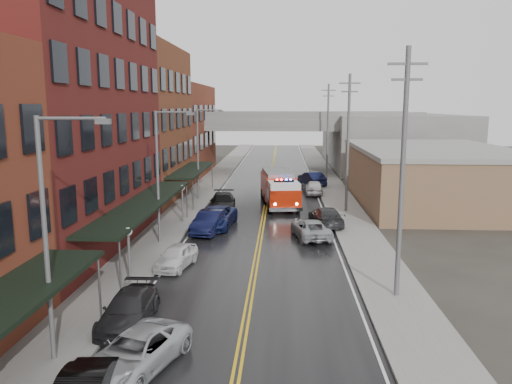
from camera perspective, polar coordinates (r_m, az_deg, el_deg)
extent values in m
cube|color=black|center=(39.77, 0.75, -3.70)|extent=(11.00, 160.00, 0.02)
cube|color=slate|center=(40.69, -9.60, -3.43)|extent=(3.00, 160.00, 0.15)
cube|color=slate|center=(40.13, 11.24, -3.67)|extent=(3.00, 160.00, 0.15)
cube|color=gray|center=(40.37, -7.31, -3.48)|extent=(0.30, 160.00, 0.15)
cube|color=gray|center=(39.93, 8.89, -3.67)|extent=(0.30, 160.00, 0.15)
cube|color=#511615|center=(34.94, -22.35, 8.59)|extent=(9.00, 20.00, 18.00)
cube|color=brown|center=(51.36, -13.87, 7.53)|extent=(9.00, 15.00, 15.00)
cube|color=maroon|center=(68.34, -9.56, 6.93)|extent=(9.00, 20.00, 12.00)
cube|color=brown|center=(51.19, 19.44, 1.62)|extent=(14.00, 22.00, 5.00)
cube|color=slate|center=(80.51, 14.92, 5.73)|extent=(18.00, 30.00, 8.00)
cylinder|color=slate|center=(23.08, -17.45, -10.44)|extent=(0.10, 0.10, 3.00)
cube|color=black|center=(33.50, -12.67, -1.28)|extent=(2.60, 18.00, 0.18)
cylinder|color=slate|center=(25.57, -15.25, -8.33)|extent=(0.10, 0.10, 3.00)
cylinder|color=slate|center=(41.74, -7.90, -1.05)|extent=(0.10, 0.10, 3.00)
cube|color=black|center=(50.35, -7.32, 2.55)|extent=(2.60, 13.00, 0.18)
cylinder|color=slate|center=(44.44, -7.22, -0.37)|extent=(0.10, 0.10, 3.00)
cylinder|color=slate|center=(56.34, -5.03, 1.83)|extent=(0.10, 0.10, 3.00)
cylinder|color=#59595B|center=(27.07, -14.29, -7.49)|extent=(0.14, 0.14, 2.80)
sphere|color=silver|center=(26.67, -14.42, -4.41)|extent=(0.44, 0.44, 0.44)
cylinder|color=#59595B|center=(40.23, -8.40, -1.62)|extent=(0.14, 0.14, 2.80)
sphere|color=silver|center=(39.96, -8.45, 0.49)|extent=(0.44, 0.44, 0.44)
cylinder|color=#59595B|center=(19.22, -22.91, -5.49)|extent=(0.18, 0.18, 9.00)
cylinder|color=#59595B|center=(18.10, -20.40, 7.89)|extent=(2.40, 0.12, 0.12)
cube|color=#59595B|center=(17.70, -17.08, 7.72)|extent=(0.50, 0.22, 0.18)
cylinder|color=#59595B|center=(34.02, -11.18, 1.51)|extent=(0.18, 0.18, 9.00)
cylinder|color=#59595B|center=(33.40, -9.41, 8.99)|extent=(2.40, 0.12, 0.12)
cube|color=#59595B|center=(33.19, -7.53, 8.86)|extent=(0.50, 0.22, 0.18)
cylinder|color=#59595B|center=(49.57, -6.66, 4.20)|extent=(0.18, 0.18, 9.00)
cylinder|color=#59595B|center=(49.15, -5.37, 9.31)|extent=(2.40, 0.12, 0.12)
cube|color=#59595B|center=(49.01, -4.08, 9.21)|extent=(0.50, 0.22, 0.18)
cylinder|color=#59595B|center=(24.52, 16.36, 1.65)|extent=(0.24, 0.24, 12.00)
cube|color=#59595B|center=(24.37, 16.97, 13.84)|extent=(1.80, 0.12, 0.12)
cube|color=#59595B|center=(24.32, 16.89, 12.20)|extent=(1.40, 0.12, 0.12)
cylinder|color=#59595B|center=(44.12, 10.46, 5.36)|extent=(0.24, 0.24, 12.00)
cube|color=#59595B|center=(44.03, 10.68, 12.12)|extent=(1.80, 0.12, 0.12)
cube|color=#59595B|center=(44.01, 10.65, 11.21)|extent=(1.40, 0.12, 0.12)
cylinder|color=#59595B|center=(63.96, 8.19, 6.77)|extent=(0.24, 0.24, 12.00)
cube|color=#59595B|center=(63.91, 8.30, 11.43)|extent=(1.80, 0.12, 0.12)
cube|color=#59595B|center=(63.89, 8.29, 10.80)|extent=(1.40, 0.12, 0.12)
cube|color=slate|center=(70.69, 1.82, 7.76)|extent=(40.00, 10.00, 1.50)
cube|color=slate|center=(72.01, -7.01, 4.74)|extent=(1.60, 8.00, 6.00)
cube|color=slate|center=(71.54, 10.68, 4.61)|extent=(1.60, 8.00, 6.00)
cube|color=#AB1E07|center=(47.99, 2.49, 0.70)|extent=(3.53, 6.35, 2.31)
cube|color=#AB1E07|center=(43.86, 3.18, -0.61)|extent=(3.10, 3.20, 1.65)
cube|color=silver|center=(43.68, 3.20, 0.80)|extent=(2.94, 2.96, 0.55)
cube|color=black|center=(44.02, 3.15, -0.14)|extent=(2.98, 2.11, 0.88)
cube|color=slate|center=(47.80, 2.50, 2.26)|extent=(3.20, 5.88, 0.33)
cube|color=black|center=(43.62, 3.20, 1.27)|extent=(1.78, 0.54, 0.15)
sphere|color=#FF0C0C|center=(43.53, 2.41, 1.38)|extent=(0.22, 0.22, 0.22)
sphere|color=#1933FF|center=(43.69, 3.99, 1.40)|extent=(0.22, 0.22, 0.22)
cylinder|color=black|center=(43.77, 1.62, -1.72)|extent=(1.14, 0.53, 1.10)
cylinder|color=black|center=(44.09, 4.75, -1.67)|extent=(1.14, 0.53, 1.10)
cylinder|color=black|center=(47.51, 1.12, -0.80)|extent=(1.14, 0.53, 1.10)
cylinder|color=black|center=(47.82, 4.00, -0.75)|extent=(1.14, 0.53, 1.10)
cylinder|color=black|center=(50.20, 0.80, -0.22)|extent=(1.14, 0.53, 1.10)
cylinder|color=black|center=(50.49, 3.53, -0.18)|extent=(1.14, 0.53, 1.10)
imported|color=#A9ADB2|center=(19.10, -13.56, -17.36)|extent=(3.68, 5.34, 1.35)
imported|color=black|center=(22.69, -14.33, -12.86)|extent=(1.96, 4.75, 1.37)
imported|color=white|center=(29.61, -9.10, -7.29)|extent=(2.26, 4.13, 1.33)
imported|color=black|center=(37.22, -5.31, -3.43)|extent=(2.47, 5.10, 1.61)
imported|color=#131B48|center=(38.73, -4.66, -2.91)|extent=(3.13, 5.91, 1.58)
imported|color=black|center=(44.58, -3.84, -1.20)|extent=(2.65, 5.65, 1.59)
imported|color=#989C9F|center=(35.79, 6.27, -4.20)|extent=(3.04, 5.17, 1.35)
imported|color=#28282B|center=(39.53, 8.01, -2.79)|extent=(2.74, 5.35, 1.48)
imported|color=silver|center=(53.25, 6.66, 0.54)|extent=(1.97, 4.56, 1.53)
imported|color=black|center=(58.99, 6.39, 1.51)|extent=(3.32, 5.37, 1.67)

